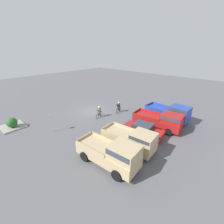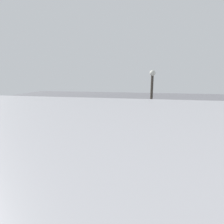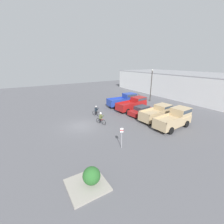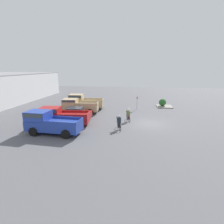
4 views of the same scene
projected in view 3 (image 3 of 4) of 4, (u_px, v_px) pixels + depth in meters
name	position (u px, v px, depth m)	size (l,w,h in m)	color
ground_plane	(82.00, 126.00, 19.52)	(80.00, 80.00, 0.00)	#56565B
warehouse_building	(208.00, 87.00, 33.33)	(47.36, 15.37, 5.35)	silver
pickup_truck_0	(124.00, 100.00, 27.95)	(2.45, 5.62, 2.30)	#233D9E
pickup_truck_1	(133.00, 104.00, 25.77)	(2.64, 5.74, 2.09)	maroon
sedan_0	(142.00, 111.00, 23.24)	(2.29, 4.47, 1.45)	maroon
pickup_truck_2	(158.00, 113.00, 21.10)	(2.51, 5.20, 2.10)	tan
pickup_truck_3	(175.00, 118.00, 18.87)	(2.50, 5.54, 2.35)	tan
cyclist_0	(101.00, 118.00, 19.91)	(1.68, 0.63, 1.66)	black
cyclist_1	(96.00, 111.00, 22.92)	(1.66, 0.63, 1.63)	black
fire_lane_sign	(122.00, 136.00, 14.10)	(0.15, 0.28, 2.20)	#9E9EA3
lamppost	(151.00, 83.00, 30.55)	(0.36, 0.36, 6.52)	#2D2823
curb_island	(87.00, 185.00, 10.05)	(2.50, 2.55, 0.15)	gray
shrub	(92.00, 176.00, 9.93)	(1.20, 1.20, 1.20)	#286028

